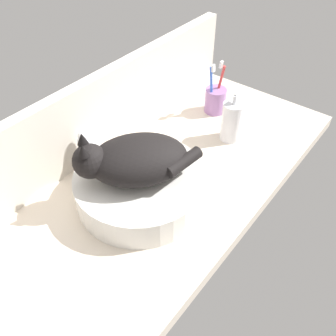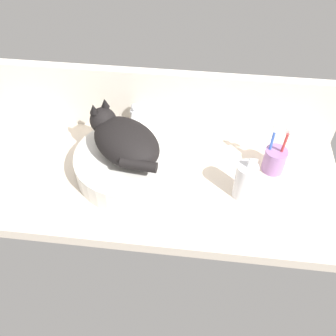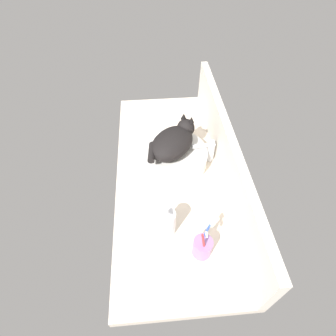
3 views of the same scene
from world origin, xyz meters
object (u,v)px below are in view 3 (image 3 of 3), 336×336
cat (174,141)px  soap_dispenser (167,223)px  toothbrush_cup (202,247)px  sink_basin (172,157)px  faucet (209,149)px

cat → soap_dispenser: 40.07cm
cat → toothbrush_cup: (49.19, 6.35, -9.38)cm
toothbrush_cup → cat: bearing=-172.6°
toothbrush_cup → soap_dispenser: bearing=-129.4°
sink_basin → toothbrush_cup: 48.63cm
sink_basin → faucet: 18.92cm
faucet → toothbrush_cup: size_ratio=0.73×
cat → soap_dispenser: cat is taller
sink_basin → soap_dispenser: bearing=-8.1°
sink_basin → soap_dispenser: (37.78, -5.37, 2.45)cm
faucet → toothbrush_cup: toothbrush_cup is taller
cat → sink_basin: bearing=-37.1°
sink_basin → cat: size_ratio=1.17×
sink_basin → toothbrush_cup: (48.10, 7.18, 0.54)cm
soap_dispenser → toothbrush_cup: 16.36cm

